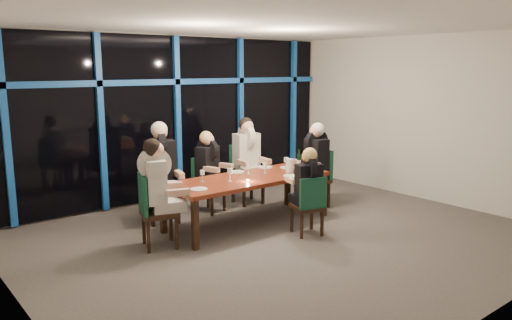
# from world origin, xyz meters

# --- Properties ---
(room) EXTENTS (7.04, 7.00, 3.02)m
(room) POSITION_xyz_m (0.00, 0.00, 2.02)
(room) COLOR #5B5550
(room) RESTS_ON ground
(window_wall) EXTENTS (6.86, 0.43, 2.94)m
(window_wall) POSITION_xyz_m (0.01, 2.93, 1.55)
(window_wall) COLOR black
(window_wall) RESTS_ON ground
(dining_table) EXTENTS (2.60, 1.00, 0.75)m
(dining_table) POSITION_xyz_m (0.00, 0.80, 0.68)
(dining_table) COLOR maroon
(dining_table) RESTS_ON ground
(chair_far_left) EXTENTS (0.62, 0.62, 1.09)m
(chair_far_left) POSITION_xyz_m (-0.95, 1.84, 0.61)
(chair_far_left) COLOR black
(chair_far_left) RESTS_ON ground
(chair_far_mid) EXTENTS (0.55, 0.55, 0.94)m
(chair_far_mid) POSITION_xyz_m (-0.11, 1.82, 0.52)
(chair_far_mid) COLOR black
(chair_far_mid) RESTS_ON ground
(chair_far_right) EXTENTS (0.54, 0.54, 1.06)m
(chair_far_right) POSITION_xyz_m (0.77, 1.86, 0.59)
(chair_far_right) COLOR black
(chair_far_right) RESTS_ON ground
(chair_end_left) EXTENTS (0.59, 0.59, 1.02)m
(chair_end_left) POSITION_xyz_m (-1.64, 0.80, 0.57)
(chair_end_left) COLOR black
(chair_end_left) RESTS_ON ground
(chair_end_right) EXTENTS (0.53, 0.53, 1.01)m
(chair_end_right) POSITION_xyz_m (1.60, 0.85, 0.56)
(chair_end_right) COLOR black
(chair_end_right) RESTS_ON ground
(chair_near_mid) EXTENTS (0.52, 0.52, 0.88)m
(chair_near_mid) POSITION_xyz_m (0.36, -0.19, 0.49)
(chair_near_mid) COLOR black
(chair_near_mid) RESTS_ON ground
(diner_far_left) EXTENTS (0.63, 0.73, 1.06)m
(diner_far_left) POSITION_xyz_m (-0.97, 1.75, 1.03)
(diner_far_left) COLOR black
(diner_far_left) RESTS_ON ground
(diner_far_mid) EXTENTS (0.56, 0.64, 0.91)m
(diner_far_mid) POSITION_xyz_m (-0.09, 1.74, 0.90)
(diner_far_mid) COLOR black
(diner_far_mid) RESTS_ON ground
(diner_far_right) EXTENTS (0.56, 0.69, 1.03)m
(diner_far_right) POSITION_xyz_m (0.76, 1.77, 1.01)
(diner_far_right) COLOR silver
(diner_far_right) RESTS_ON ground
(diner_end_left) EXTENTS (0.69, 0.60, 0.99)m
(diner_end_left) POSITION_xyz_m (-1.55, 0.77, 0.97)
(diner_end_left) COLOR silver
(diner_end_left) RESTS_ON ground
(diner_end_right) EXTENTS (0.66, 0.54, 0.98)m
(diner_end_right) POSITION_xyz_m (1.52, 0.86, 0.96)
(diner_end_right) COLOR black
(diner_end_right) RESTS_ON ground
(diner_near_mid) EXTENTS (0.52, 0.60, 0.86)m
(diner_near_mid) POSITION_xyz_m (0.38, -0.12, 0.85)
(diner_near_mid) COLOR black
(diner_near_mid) RESTS_ON ground
(plate_far_left) EXTENTS (0.24, 0.24, 0.01)m
(plate_far_left) POSITION_xyz_m (-1.12, 1.21, 0.76)
(plate_far_left) COLOR white
(plate_far_left) RESTS_ON dining_table
(plate_far_mid) EXTENTS (0.24, 0.24, 0.01)m
(plate_far_mid) POSITION_xyz_m (0.09, 1.20, 0.76)
(plate_far_mid) COLOR white
(plate_far_mid) RESTS_ON dining_table
(plate_far_right) EXTENTS (0.24, 0.24, 0.01)m
(plate_far_right) POSITION_xyz_m (0.69, 1.21, 0.76)
(plate_far_right) COLOR white
(plate_far_right) RESTS_ON dining_table
(plate_end_left) EXTENTS (0.24, 0.24, 0.01)m
(plate_end_left) POSITION_xyz_m (-1.01, 0.60, 0.76)
(plate_end_left) COLOR white
(plate_end_left) RESTS_ON dining_table
(plate_end_right) EXTENTS (0.24, 0.24, 0.01)m
(plate_end_right) POSITION_xyz_m (0.96, 0.94, 0.76)
(plate_end_right) COLOR white
(plate_end_right) RESTS_ON dining_table
(plate_near_mid) EXTENTS (0.24, 0.24, 0.01)m
(plate_near_mid) POSITION_xyz_m (0.55, 0.42, 0.76)
(plate_near_mid) COLOR white
(plate_near_mid) RESTS_ON dining_table
(wine_bottle) EXTENTS (0.08, 0.08, 0.34)m
(wine_bottle) POSITION_xyz_m (1.05, 0.76, 0.88)
(wine_bottle) COLOR black
(wine_bottle) RESTS_ON dining_table
(water_pitcher) EXTENTS (0.14, 0.12, 0.22)m
(water_pitcher) POSITION_xyz_m (0.76, 0.67, 0.86)
(water_pitcher) COLOR white
(water_pitcher) RESTS_ON dining_table
(tea_light) EXTENTS (0.05, 0.05, 0.03)m
(tea_light) POSITION_xyz_m (-0.18, 0.57, 0.76)
(tea_light) COLOR #FF9E4C
(tea_light) RESTS_ON dining_table
(wine_glass_a) EXTENTS (0.08, 0.08, 0.19)m
(wine_glass_a) POSITION_xyz_m (-0.38, 0.75, 0.89)
(wine_glass_a) COLOR white
(wine_glass_a) RESTS_ON dining_table
(wine_glass_b) EXTENTS (0.07, 0.07, 0.17)m
(wine_glass_b) POSITION_xyz_m (0.16, 0.99, 0.87)
(wine_glass_b) COLOR silver
(wine_glass_b) RESTS_ON dining_table
(wine_glass_c) EXTENTS (0.07, 0.07, 0.17)m
(wine_glass_c) POSITION_xyz_m (0.39, 0.85, 0.87)
(wine_glass_c) COLOR white
(wine_glass_c) RESTS_ON dining_table
(wine_glass_d) EXTENTS (0.07, 0.07, 0.17)m
(wine_glass_d) POSITION_xyz_m (-0.71, 0.99, 0.88)
(wine_glass_d) COLOR white
(wine_glass_d) RESTS_ON dining_table
(wine_glass_e) EXTENTS (0.07, 0.07, 0.19)m
(wine_glass_e) POSITION_xyz_m (0.90, 0.92, 0.89)
(wine_glass_e) COLOR silver
(wine_glass_e) RESTS_ON dining_table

